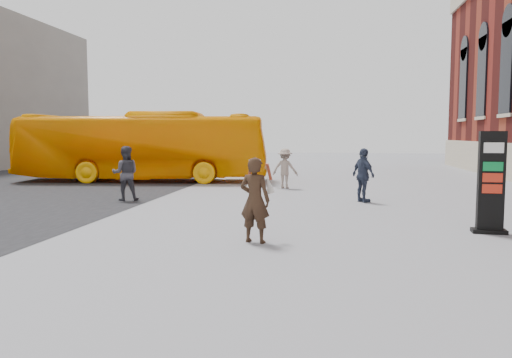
# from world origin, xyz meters

# --- Properties ---
(ground) EXTENTS (100.00, 100.00, 0.00)m
(ground) POSITION_xyz_m (0.00, 0.00, 0.00)
(ground) COLOR #9E9EA3
(info_pylon) EXTENTS (0.76, 0.42, 2.29)m
(info_pylon) POSITION_xyz_m (4.47, 1.35, 1.15)
(info_pylon) COLOR black
(info_pylon) RESTS_ON ground
(woman) EXTENTS (0.77, 0.72, 1.76)m
(woman) POSITION_xyz_m (-0.61, -0.37, 0.90)
(woman) COLOR black
(woman) RESTS_ON ground
(bus) EXTENTS (11.91, 3.87, 3.26)m
(bus) POSITION_xyz_m (-7.84, 12.19, 1.63)
(bus) COLOR #FA9F01
(bus) RESTS_ON road
(pedestrian_a) EXTENTS (1.06, 0.94, 1.83)m
(pedestrian_a) POSITION_xyz_m (-5.88, 5.46, 0.91)
(pedestrian_a) COLOR #3B3A42
(pedestrian_a) RESTS_ON ground
(pedestrian_b) EXTENTS (1.15, 0.79, 1.64)m
(pedestrian_b) POSITION_xyz_m (-0.91, 10.01, 0.82)
(pedestrian_b) COLOR gray
(pedestrian_b) RESTS_ON ground
(pedestrian_c) EXTENTS (0.94, 1.10, 1.77)m
(pedestrian_c) POSITION_xyz_m (2.00, 6.20, 0.89)
(pedestrian_c) COLOR #30384F
(pedestrian_c) RESTS_ON ground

